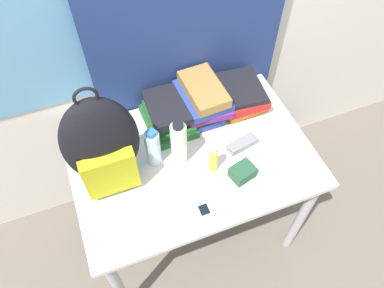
% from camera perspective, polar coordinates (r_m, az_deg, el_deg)
% --- Properties ---
extents(ground_plane, '(12.00, 12.00, 0.00)m').
position_cam_1_polar(ground_plane, '(2.31, 3.58, -20.15)').
color(ground_plane, '#665B51').
extents(wall_back, '(6.00, 0.06, 2.50)m').
position_cam_1_polar(wall_back, '(1.71, -6.03, 19.43)').
color(wall_back, silver).
rests_on(wall_back, ground_plane).
extents(curtain_blue, '(0.94, 0.04, 2.50)m').
position_cam_1_polar(curtain_blue, '(1.70, -0.58, 19.52)').
color(curtain_blue, navy).
rests_on(curtain_blue, ground_plane).
extents(desk, '(1.11, 0.75, 0.77)m').
position_cam_1_polar(desk, '(1.83, -0.00, -3.72)').
color(desk, silver).
rests_on(desk, ground_plane).
extents(backpack, '(0.31, 0.19, 0.56)m').
position_cam_1_polar(backpack, '(1.53, -13.56, -0.27)').
color(backpack, black).
rests_on(backpack, desk).
extents(book_stack_left, '(0.24, 0.29, 0.14)m').
position_cam_1_polar(book_stack_left, '(1.81, -3.53, 4.55)').
color(book_stack_left, '#1E5623').
rests_on(book_stack_left, desk).
extents(book_stack_center, '(0.24, 0.29, 0.20)m').
position_cam_1_polar(book_stack_center, '(1.83, 1.78, 6.89)').
color(book_stack_center, navy).
rests_on(book_stack_center, desk).
extents(book_stack_right, '(0.24, 0.27, 0.13)m').
position_cam_1_polar(book_stack_right, '(1.92, 7.30, 7.58)').
color(book_stack_right, orange).
rests_on(book_stack_right, desk).
extents(water_bottle, '(0.07, 0.07, 0.22)m').
position_cam_1_polar(water_bottle, '(1.65, -5.96, -0.58)').
color(water_bottle, silver).
rests_on(water_bottle, desk).
extents(sports_bottle, '(0.07, 0.07, 0.27)m').
position_cam_1_polar(sports_bottle, '(1.63, -2.03, -0.00)').
color(sports_bottle, white).
rests_on(sports_bottle, desk).
extents(sunscreen_bottle, '(0.04, 0.04, 0.16)m').
position_cam_1_polar(sunscreen_bottle, '(1.65, 3.25, -2.42)').
color(sunscreen_bottle, yellow).
rests_on(sunscreen_bottle, desk).
extents(cell_phone, '(0.06, 0.11, 0.02)m').
position_cam_1_polar(cell_phone, '(1.60, 1.85, -10.09)').
color(cell_phone, '#B7BCC6').
rests_on(cell_phone, desk).
extents(sunglasses_case, '(0.16, 0.08, 0.04)m').
position_cam_1_polar(sunglasses_case, '(1.78, 7.66, 0.02)').
color(sunglasses_case, gray).
rests_on(sunglasses_case, desk).
extents(camera_pouch, '(0.12, 0.10, 0.06)m').
position_cam_1_polar(camera_pouch, '(1.68, 7.70, -4.30)').
color(camera_pouch, '#234C33').
rests_on(camera_pouch, desk).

